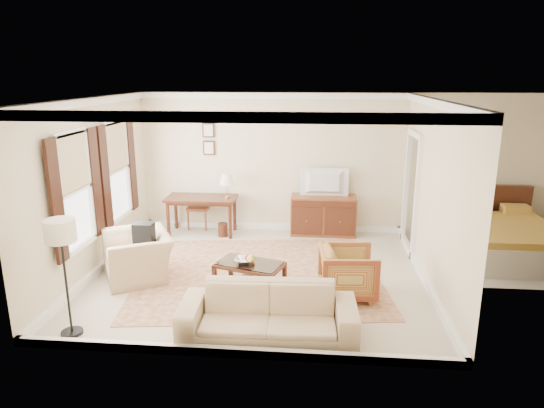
% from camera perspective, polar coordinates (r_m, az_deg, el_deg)
% --- Properties ---
extents(room_shell, '(5.51, 5.01, 2.91)m').
position_cam_1_polar(room_shell, '(7.61, -1.73, 9.09)').
color(room_shell, beige).
rests_on(room_shell, ground).
extents(annex_bedroom, '(3.00, 2.70, 2.90)m').
position_cam_1_polar(annex_bedroom, '(9.82, 26.37, -3.87)').
color(annex_bedroom, beige).
rests_on(annex_bedroom, ground).
extents(window_front, '(0.12, 1.56, 1.80)m').
position_cam_1_polar(window_front, '(7.90, -22.16, 1.41)').
color(window_front, '#CCB284').
rests_on(window_front, room_shell).
extents(window_rear, '(0.12, 1.56, 1.80)m').
position_cam_1_polar(window_rear, '(9.31, -17.75, 3.77)').
color(window_rear, '#CCB284').
rests_on(window_rear, room_shell).
extents(doorway, '(0.10, 1.12, 2.25)m').
position_cam_1_polar(doorway, '(9.45, 16.04, 1.10)').
color(doorway, white).
rests_on(doorway, room_shell).
extents(rug, '(4.37, 3.88, 0.01)m').
position_cam_1_polar(rug, '(8.24, -1.61, -8.22)').
color(rug, maroon).
rests_on(rug, room_shell).
extents(writing_desk, '(1.45, 0.72, 0.79)m').
position_cam_1_polar(writing_desk, '(10.17, -8.29, 0.22)').
color(writing_desk, '#3E1D11').
rests_on(writing_desk, room_shell).
extents(desk_chair, '(0.52, 0.52, 1.05)m').
position_cam_1_polar(desk_chair, '(10.57, -8.64, -0.08)').
color(desk_chair, brown).
rests_on(desk_chair, room_shell).
extents(desk_lamp, '(0.32, 0.32, 0.50)m').
position_cam_1_polar(desk_lamp, '(9.97, -5.33, 2.15)').
color(desk_lamp, silver).
rests_on(desk_lamp, writing_desk).
extents(framed_prints, '(0.25, 0.04, 0.68)m').
position_cam_1_polar(framed_prints, '(10.32, -7.46, 7.61)').
color(framed_prints, '#3E1D11').
rests_on(framed_prints, room_shell).
extents(sideboard, '(1.34, 0.51, 0.82)m').
position_cam_1_polar(sideboard, '(10.14, 6.04, -1.33)').
color(sideboard, brown).
rests_on(sideboard, room_shell).
extents(tv, '(0.95, 0.55, 0.12)m').
position_cam_1_polar(tv, '(9.90, 6.19, 3.56)').
color(tv, black).
rests_on(tv, sideboard).
extents(coffee_table, '(1.15, 0.88, 0.43)m').
position_cam_1_polar(coffee_table, '(7.62, -2.64, -7.62)').
color(coffee_table, '#3E1D11').
rests_on(coffee_table, room_shell).
extents(fruit_bowl, '(0.42, 0.42, 0.10)m').
position_cam_1_polar(fruit_bowl, '(7.55, -3.31, -6.55)').
color(fruit_bowl, silver).
rests_on(fruit_bowl, coffee_table).
extents(book_a, '(0.26, 0.17, 0.38)m').
position_cam_1_polar(book_a, '(7.79, -3.59, -8.35)').
color(book_a, brown).
rests_on(book_a, coffee_table).
extents(book_b, '(0.17, 0.25, 0.38)m').
position_cam_1_polar(book_b, '(7.50, -1.45, -9.35)').
color(book_b, brown).
rests_on(book_b, coffee_table).
extents(striped_armchair, '(0.83, 0.87, 0.84)m').
position_cam_1_polar(striped_armchair, '(7.41, 8.94, -7.69)').
color(striped_armchair, maroon).
rests_on(striped_armchair, room_shell).
extents(club_armchair, '(1.21, 1.37, 1.01)m').
position_cam_1_polar(club_armchair, '(8.25, -15.57, -5.05)').
color(club_armchair, tan).
rests_on(club_armchair, room_shell).
extents(backpack, '(0.37, 0.39, 0.40)m').
position_cam_1_polar(backpack, '(8.15, -14.84, -3.39)').
color(backpack, black).
rests_on(backpack, club_armchair).
extents(sofa, '(2.27, 0.73, 0.88)m').
position_cam_1_polar(sofa, '(6.26, -0.46, -11.79)').
color(sofa, tan).
rests_on(sofa, room_shell).
extents(floor_lamp, '(0.38, 0.38, 1.55)m').
position_cam_1_polar(floor_lamp, '(6.51, -23.58, -3.84)').
color(floor_lamp, black).
rests_on(floor_lamp, room_shell).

